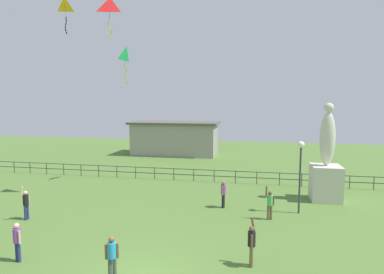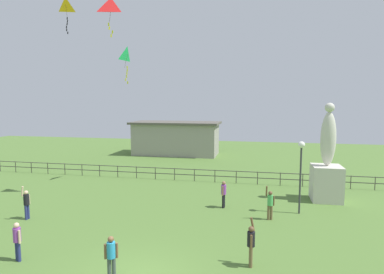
{
  "view_description": "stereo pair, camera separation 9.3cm",
  "coord_description": "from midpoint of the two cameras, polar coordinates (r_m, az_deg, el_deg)",
  "views": [
    {
      "loc": [
        3.91,
        -9.58,
        6.03
      ],
      "look_at": [
        0.97,
        5.23,
        4.38
      ],
      "focal_mm": 29.92,
      "sensor_mm": 36.0,
      "label": 1
    },
    {
      "loc": [
        4.0,
        -9.56,
        6.03
      ],
      "look_at": [
        0.97,
        5.23,
        4.38
      ],
      "focal_mm": 29.92,
      "sensor_mm": 36.0,
      "label": 2
    }
  ],
  "objects": [
    {
      "name": "person_4",
      "position": [
        18.63,
        5.46,
        -9.81
      ],
      "size": [
        0.29,
        0.46,
        1.55
      ],
      "color": "black",
      "rests_on": "ground_plane"
    },
    {
      "name": "kite_3",
      "position": [
        21.63,
        -14.47,
        21.29
      ],
      "size": [
        1.18,
        1.09,
        2.35
      ],
      "color": "red"
    },
    {
      "name": "statue_monument",
      "position": [
        21.33,
        22.66,
        -5.53
      ],
      "size": [
        1.73,
        1.73,
        6.0
      ],
      "color": "beige",
      "rests_on": "ground_plane"
    },
    {
      "name": "kite_1",
      "position": [
        24.45,
        -11.67,
        14.14
      ],
      "size": [
        0.54,
        1.16,
        2.69
      ],
      "color": "#1EB759"
    },
    {
      "name": "person_1",
      "position": [
        12.53,
        10.36,
        -18.04
      ],
      "size": [
        0.28,
        0.47,
        1.8
      ],
      "color": "brown",
      "rests_on": "ground_plane"
    },
    {
      "name": "person_5",
      "position": [
        14.33,
        -28.88,
        -15.7
      ],
      "size": [
        0.42,
        0.28,
        1.51
      ],
      "color": "navy",
      "rests_on": "ground_plane"
    },
    {
      "name": "person_2",
      "position": [
        17.22,
        13.56,
        -11.33
      ],
      "size": [
        0.47,
        0.28,
        1.77
      ],
      "color": "brown",
      "rests_on": "ground_plane"
    },
    {
      "name": "person_3",
      "position": [
        11.85,
        -14.31,
        -19.71
      ],
      "size": [
        0.43,
        0.28,
        1.54
      ],
      "color": "#3F4C47",
      "rests_on": "ground_plane"
    },
    {
      "name": "lamppost",
      "position": [
        18.14,
        18.64,
        -3.98
      ],
      "size": [
        0.36,
        0.36,
        3.96
      ],
      "color": "#38383D",
      "rests_on": "ground_plane"
    },
    {
      "name": "kite_2",
      "position": [
        28.54,
        -21.88,
        20.92
      ],
      "size": [
        1.03,
        0.8,
        2.73
      ],
      "color": "yellow"
    },
    {
      "name": "pavilion_building",
      "position": [
        36.95,
        -3.15,
        -0.18
      ],
      "size": [
        10.05,
        4.68,
        3.78
      ],
      "color": "gray",
      "rests_on": "ground_plane"
    },
    {
      "name": "person_0",
      "position": [
        18.82,
        -27.62,
        -10.33
      ],
      "size": [
        0.28,
        0.46,
        1.79
      ],
      "color": "navy",
      "rests_on": "ground_plane"
    },
    {
      "name": "waterfront_railing",
      "position": [
        24.57,
        0.71,
        -6.48
      ],
      "size": [
        36.02,
        0.06,
        0.95
      ],
      "color": "#4C4742",
      "rests_on": "ground_plane"
    }
  ]
}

